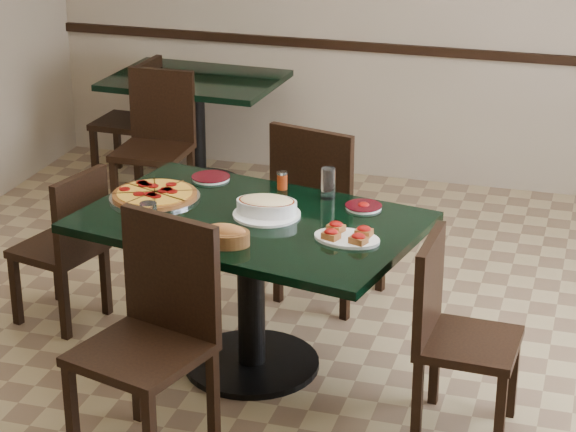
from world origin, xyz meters
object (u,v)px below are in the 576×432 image
(chair_near, at_px, (155,325))
(lasagna_casserole, at_px, (267,206))
(chair_right, at_px, (451,326))
(main_table, at_px, (251,255))
(back_chair_left, at_px, (136,114))
(bruschetta_platter, at_px, (347,235))
(bread_basket, at_px, (224,236))
(back_chair_near, at_px, (157,136))
(chair_far, at_px, (322,204))
(chair_left, at_px, (68,241))
(back_table, at_px, (196,111))
(pepperoni_pizza, at_px, (155,195))

(chair_near, height_order, lasagna_casserole, chair_near)
(chair_near, bearing_deg, chair_right, 39.82)
(main_table, bearing_deg, back_chair_left, 136.14)
(chair_right, bearing_deg, bruschetta_platter, 77.19)
(main_table, distance_m, chair_near, 0.75)
(chair_near, relative_size, chair_right, 1.15)
(back_chair_left, relative_size, bread_basket, 3.58)
(chair_near, xyz_separation_m, bread_basket, (0.15, 0.43, 0.23))
(back_chair_near, distance_m, bruschetta_platter, 2.46)
(bread_basket, bearing_deg, chair_right, -2.91)
(chair_far, xyz_separation_m, lasagna_casserole, (-0.07, -0.70, 0.24))
(lasagna_casserole, height_order, bread_basket, bread_basket)
(chair_far, bearing_deg, chair_left, 41.47)
(chair_right, height_order, back_chair_left, chair_right)
(chair_right, bearing_deg, chair_left, 80.28)
(chair_near, bearing_deg, back_table, 124.13)
(chair_right, relative_size, pepperoni_pizza, 2.02)
(chair_right, bearing_deg, back_chair_near, 50.12)
(pepperoni_pizza, bearing_deg, chair_left, 172.13)
(bread_basket, relative_size, bruschetta_platter, 0.73)
(bruschetta_platter, bearing_deg, chair_far, 119.87)
(back_table, bearing_deg, chair_far, -46.64)
(chair_left, distance_m, back_chair_left, 2.12)
(back_chair_left, relative_size, bruschetta_platter, 2.61)
(bruschetta_platter, bearing_deg, pepperoni_pizza, 175.54)
(chair_left, distance_m, bruschetta_platter, 1.55)
(chair_right, bearing_deg, chair_far, 41.85)
(back_table, bearing_deg, main_table, -60.40)
(chair_far, bearing_deg, bread_basket, 97.04)
(chair_far, bearing_deg, chair_right, 144.03)
(back_table, height_order, chair_near, chair_near)
(back_chair_near, distance_m, bread_basket, 2.33)
(back_table, bearing_deg, chair_near, -69.15)
(back_chair_near, xyz_separation_m, lasagna_casserole, (1.23, -1.64, 0.29))
(chair_near, relative_size, back_chair_left, 1.19)
(chair_near, distance_m, pepperoni_pizza, 0.94)
(chair_far, distance_m, chair_near, 1.52)
(lasagna_casserole, bearing_deg, main_table, -145.04)
(back_table, bearing_deg, chair_right, -47.12)
(chair_near, xyz_separation_m, pepperoni_pizza, (-0.35, 0.85, 0.21))
(chair_far, xyz_separation_m, back_chair_near, (-1.30, 0.94, -0.05))
(chair_right, relative_size, back_chair_left, 1.03)
(bread_basket, bearing_deg, chair_left, 147.56)
(back_table, distance_m, chair_near, 3.10)
(chair_far, distance_m, back_chair_near, 1.61)
(lasagna_casserole, bearing_deg, chair_left, 169.07)
(back_chair_near, bearing_deg, chair_near, -67.88)
(lasagna_casserole, bearing_deg, back_chair_near, 122.71)
(chair_right, relative_size, chair_left, 1.06)
(main_table, relative_size, bruschetta_platter, 5.13)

